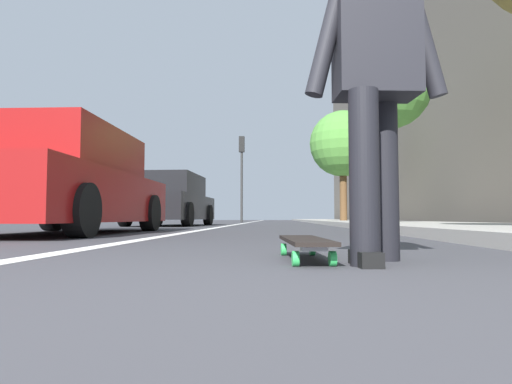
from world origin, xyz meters
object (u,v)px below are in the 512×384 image
Objects in this scene: skateboard at (305,242)px; street_tree_mid at (389,88)px; traffic_light at (242,163)px; parked_car_mid at (171,201)px; street_tree_far at (343,144)px; parked_car_near at (63,184)px; skater_person at (375,74)px.

skateboard is 9.51m from street_tree_mid.
traffic_light is at bearing 5.43° from skateboard.
street_tree_far is (5.71, -5.82, 2.58)m from parked_car_mid.
street_tree_far is at bearing -25.20° from parked_car_near.
skater_person is at bearing -138.34° from parked_car_near.
street_tree_mid is (4.72, -5.78, 2.70)m from parked_car_near.
traffic_light is 12.42m from street_tree_mid.
parked_car_near is 0.94× the size of street_tree_far.
street_tree_mid reaches higher than skateboard.
skater_person is at bearing -113.39° from skateboard.
street_tree_mid is (8.67, -2.26, 2.46)m from skater_person.
street_tree_mid reaches higher than parked_car_mid.
parked_car_mid is at bearing 172.37° from traffic_light.
skateboard is at bearing -162.81° from parked_car_mid.
street_tree_far is (7.56, 0.00, -0.11)m from street_tree_mid.
traffic_light is 0.98× the size of street_tree_mid.
parked_car_mid is (6.58, 0.04, 0.01)m from parked_car_near.
parked_car_near is 1.01× the size of traffic_light.
skater_person is 0.37× the size of parked_car_near.
street_tree_far is at bearing -9.22° from skateboard.
parked_car_mid is (10.38, 3.21, 0.61)m from skateboard.
parked_car_mid is (10.53, 3.56, -0.23)m from skater_person.
traffic_light reaches higher than parked_car_near.
traffic_light reaches higher than skateboard.
street_tree_far is at bearing -7.94° from skater_person.
parked_car_near is at bearing -179.65° from parked_car_mid.
skateboard is 4.99m from parked_car_near.
skateboard is 0.92m from skater_person.
parked_car_near is at bearing 39.83° from skateboard.
traffic_light reaches higher than parked_car_mid.
skater_person is (-0.15, -0.35, 0.84)m from skateboard.
skateboard is at bearing -140.17° from parked_car_near.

